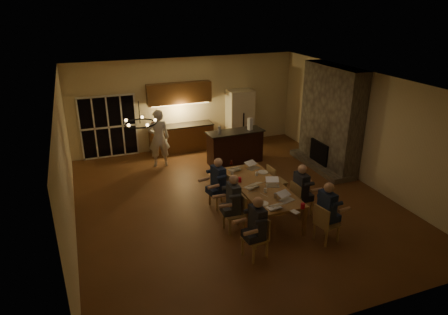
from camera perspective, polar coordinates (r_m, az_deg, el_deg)
floor at (r=10.72m, az=1.43°, el=-6.26°), size 9.00×9.00×0.00m
back_wall at (r=14.17m, az=-5.43°, el=7.68°), size 8.00×0.04×3.20m
left_wall at (r=9.42m, az=-21.79°, el=-1.31°), size 0.04×9.00×3.20m
right_wall at (r=12.10m, az=19.50°, el=4.01°), size 0.04×9.00×3.20m
ceiling at (r=9.63m, az=1.61°, el=10.88°), size 8.00×9.00×0.04m
french_doors at (r=13.84m, az=-16.14°, el=4.19°), size 1.86×0.08×2.10m
fireplace at (r=12.81m, az=15.02°, el=5.48°), size 0.58×2.50×3.20m
kitchenette at (r=13.91m, az=-6.21°, el=5.66°), size 2.24×0.68×2.40m
refrigerator at (r=14.59m, az=2.29°, el=5.74°), size 0.90×0.68×2.00m
dining_table at (r=10.07m, az=5.15°, el=-5.91°), size 1.10×2.73×0.75m
bar_island at (r=12.98m, az=1.58°, el=1.52°), size 1.88×0.77×1.08m
chair_left_near at (r=8.42m, az=4.43°, el=-11.43°), size 0.54×0.54×0.89m
chair_left_mid at (r=9.27m, az=1.43°, el=-7.98°), size 0.45×0.45×0.89m
chair_left_far at (r=10.28m, az=-0.69°, el=-4.77°), size 0.52×0.52×0.89m
chair_right_near at (r=9.17m, az=14.50°, el=-9.09°), size 0.52×0.52×0.89m
chair_right_mid at (r=10.08m, az=11.05°, el=-5.79°), size 0.49×0.49×0.89m
chair_right_far at (r=10.90m, az=7.58°, el=-3.35°), size 0.47×0.47×0.89m
person_left_near at (r=8.31m, az=4.77°, el=-9.91°), size 0.64×0.64×1.38m
person_right_near at (r=9.14m, az=14.42°, el=-7.44°), size 0.65×0.65×1.38m
person_left_mid at (r=9.21m, az=1.37°, el=-6.45°), size 0.63×0.63×1.38m
person_right_mid at (r=9.91m, az=10.91°, el=-4.71°), size 0.61×0.61×1.38m
person_left_far at (r=10.10m, az=-0.82°, el=-3.75°), size 0.70×0.70×1.38m
standing_person at (r=12.77m, az=-9.31°, el=2.74°), size 0.72×0.51×1.86m
chandelier at (r=8.07m, az=-11.90°, el=4.79°), size 0.64×0.64×0.03m
laptop_a at (r=8.88m, az=7.15°, el=-6.50°), size 0.36×0.33×0.23m
laptop_b at (r=9.23m, az=9.00°, el=-5.44°), size 0.39×0.36×0.23m
laptop_c at (r=9.75m, az=3.95°, el=-3.66°), size 0.40×0.38×0.23m
laptop_d at (r=9.87m, az=6.98°, el=-3.45°), size 0.40×0.37×0.23m
laptop_e at (r=10.69m, az=1.52°, el=-1.23°), size 0.38×0.35×0.23m
laptop_f at (r=10.80m, az=4.23°, el=-1.03°), size 0.39×0.37×0.23m
mug_front at (r=9.56m, az=5.94°, el=-4.68°), size 0.07×0.07×0.10m
mug_mid at (r=10.41m, az=4.65°, el=-2.34°), size 0.08×0.08×0.10m
mug_back at (r=10.46m, az=1.14°, el=-2.14°), size 0.08×0.08×0.10m
redcup_near at (r=8.98m, az=11.19°, el=-6.80°), size 0.09×0.09×0.12m
redcup_mid at (r=10.03m, az=2.26°, el=-3.19°), size 0.09×0.09×0.12m
can_silver at (r=9.32m, az=7.35°, el=-5.44°), size 0.07×0.07×0.12m
can_cola at (r=11.04m, az=1.05°, el=-0.74°), size 0.06×0.06×0.12m
plate_near at (r=9.56m, az=8.71°, el=-5.12°), size 0.23×0.23×0.02m
plate_left at (r=9.07m, az=5.60°, el=-6.54°), size 0.25×0.25×0.02m
plate_far at (r=10.62m, az=5.59°, el=-2.09°), size 0.27×0.27×0.02m
notepad at (r=8.83m, az=10.10°, el=-7.64°), size 0.18×0.22×0.01m
bar_bottle at (r=12.52m, az=-0.66°, el=3.96°), size 0.09×0.09×0.24m
bar_blender at (r=12.90m, az=3.74°, el=4.82°), size 0.16×0.16×0.40m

